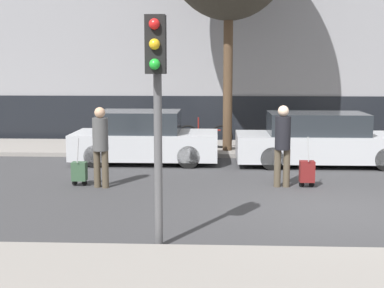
{
  "coord_description": "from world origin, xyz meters",
  "views": [
    {
      "loc": [
        -2.29,
        -9.86,
        2.66
      ],
      "look_at": [
        -2.82,
        1.8,
        0.95
      ],
      "focal_mm": 50.0,
      "sensor_mm": 36.0,
      "label": 1
    }
  ],
  "objects_px": {
    "parked_car_0": "(144,139)",
    "pedestrian_left": "(100,142)",
    "trolley_left": "(79,171)",
    "parked_bicycle": "(204,136)",
    "pedestrian_right": "(283,141)",
    "traffic_light": "(157,84)",
    "trolley_right": "(307,172)",
    "parked_car_1": "(321,141)"
  },
  "relations": [
    {
      "from": "trolley_left",
      "to": "parked_bicycle",
      "type": "bearing_deg",
      "value": 61.41
    },
    {
      "from": "trolley_right",
      "to": "parked_car_1",
      "type": "bearing_deg",
      "value": 73.18
    },
    {
      "from": "parked_car_0",
      "to": "traffic_light",
      "type": "bearing_deg",
      "value": -80.75
    },
    {
      "from": "trolley_left",
      "to": "pedestrian_left",
      "type": "bearing_deg",
      "value": -16.09
    },
    {
      "from": "pedestrian_left",
      "to": "trolley_left",
      "type": "distance_m",
      "value": 0.88
    },
    {
      "from": "parked_car_0",
      "to": "trolley_left",
      "type": "xyz_separation_m",
      "value": [
        -1.06,
        -3.01,
        -0.34
      ]
    },
    {
      "from": "pedestrian_left",
      "to": "parked_bicycle",
      "type": "distance_m",
      "value": 5.54
    },
    {
      "from": "trolley_left",
      "to": "pedestrian_right",
      "type": "xyz_separation_m",
      "value": [
        4.51,
        0.09,
        0.71
      ]
    },
    {
      "from": "parked_car_1",
      "to": "traffic_light",
      "type": "xyz_separation_m",
      "value": [
        -3.68,
        -6.91,
        1.74
      ]
    },
    {
      "from": "parked_car_1",
      "to": "pedestrian_right",
      "type": "xyz_separation_m",
      "value": [
        -1.38,
        -2.74,
        0.37
      ]
    },
    {
      "from": "parked_car_1",
      "to": "pedestrian_left",
      "type": "bearing_deg",
      "value": -150.98
    },
    {
      "from": "parked_car_0",
      "to": "traffic_light",
      "type": "height_order",
      "value": "traffic_light"
    },
    {
      "from": "parked_car_0",
      "to": "parked_bicycle",
      "type": "bearing_deg",
      "value": 49.71
    },
    {
      "from": "parked_car_0",
      "to": "parked_bicycle",
      "type": "height_order",
      "value": "parked_car_0"
    },
    {
      "from": "traffic_light",
      "to": "parked_car_0",
      "type": "bearing_deg",
      "value": 99.25
    },
    {
      "from": "pedestrian_right",
      "to": "parked_car_0",
      "type": "bearing_deg",
      "value": -39.33
    },
    {
      "from": "trolley_left",
      "to": "traffic_light",
      "type": "height_order",
      "value": "traffic_light"
    },
    {
      "from": "parked_car_0",
      "to": "parked_bicycle",
      "type": "distance_m",
      "value": 2.53
    },
    {
      "from": "parked_car_0",
      "to": "pedestrian_left",
      "type": "xyz_separation_m",
      "value": [
        -0.53,
        -3.16,
        0.35
      ]
    },
    {
      "from": "parked_car_0",
      "to": "parked_car_1",
      "type": "bearing_deg",
      "value": -2.17
    },
    {
      "from": "pedestrian_right",
      "to": "trolley_right",
      "type": "xyz_separation_m",
      "value": [
        0.55,
        -0.01,
        -0.68
      ]
    },
    {
      "from": "parked_car_0",
      "to": "parked_bicycle",
      "type": "xyz_separation_m",
      "value": [
        1.63,
        1.92,
        -0.17
      ]
    },
    {
      "from": "trolley_left",
      "to": "trolley_right",
      "type": "distance_m",
      "value": 5.06
    },
    {
      "from": "parked_car_0",
      "to": "pedestrian_right",
      "type": "xyz_separation_m",
      "value": [
        3.45,
        -2.92,
        0.37
      ]
    },
    {
      "from": "traffic_light",
      "to": "parked_bicycle",
      "type": "distance_m",
      "value": 9.23
    },
    {
      "from": "trolley_left",
      "to": "pedestrian_right",
      "type": "relative_size",
      "value": 0.6
    },
    {
      "from": "pedestrian_left",
      "to": "parked_bicycle",
      "type": "xyz_separation_m",
      "value": [
        2.16,
        5.08,
        -0.52
      ]
    },
    {
      "from": "parked_car_0",
      "to": "pedestrian_right",
      "type": "relative_size",
      "value": 2.2
    },
    {
      "from": "pedestrian_left",
      "to": "trolley_right",
      "type": "bearing_deg",
      "value": 19.07
    },
    {
      "from": "traffic_light",
      "to": "parked_car_1",
      "type": "bearing_deg",
      "value": 61.98
    },
    {
      "from": "trolley_right",
      "to": "parked_bicycle",
      "type": "xyz_separation_m",
      "value": [
        -2.37,
        4.85,
        0.14
      ]
    },
    {
      "from": "trolley_left",
      "to": "parked_bicycle",
      "type": "xyz_separation_m",
      "value": [
        2.69,
        4.93,
        0.17
      ]
    },
    {
      "from": "trolley_right",
      "to": "traffic_light",
      "type": "relative_size",
      "value": 0.34
    },
    {
      "from": "parked_car_1",
      "to": "trolley_right",
      "type": "xyz_separation_m",
      "value": [
        -0.83,
        -2.74,
        -0.31
      ]
    },
    {
      "from": "parked_car_0",
      "to": "pedestrian_right",
      "type": "distance_m",
      "value": 4.54
    },
    {
      "from": "pedestrian_left",
      "to": "pedestrian_right",
      "type": "bearing_deg",
      "value": 19.59
    },
    {
      "from": "pedestrian_left",
      "to": "traffic_light",
      "type": "height_order",
      "value": "traffic_light"
    },
    {
      "from": "parked_car_1",
      "to": "pedestrian_right",
      "type": "height_order",
      "value": "pedestrian_right"
    },
    {
      "from": "traffic_light",
      "to": "trolley_right",
      "type": "bearing_deg",
      "value": 55.65
    },
    {
      "from": "parked_car_0",
      "to": "pedestrian_left",
      "type": "relative_size",
      "value": 2.24
    },
    {
      "from": "trolley_left",
      "to": "pedestrian_right",
      "type": "bearing_deg",
      "value": 1.1
    },
    {
      "from": "pedestrian_left",
      "to": "trolley_right",
      "type": "distance_m",
      "value": 4.59
    }
  ]
}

